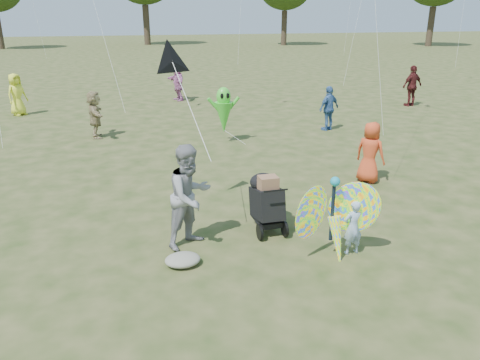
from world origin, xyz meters
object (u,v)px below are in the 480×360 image
object	(u,v)px
crowd_g	(17,95)
alien_kite	(224,112)
child_girl	(353,227)
crowd_d	(95,114)
crowd_h	(412,86)
crowd_j	(178,81)
crowd_c	(329,108)
butterfly_kite	(334,219)
crowd_a	(370,152)
adult_man	(190,196)
jogging_stroller	(266,199)

from	to	relation	value
crowd_g	alien_kite	xyz separation A→B (m)	(6.97, -6.09, 0.15)
child_girl	crowd_d	world-z (taller)	crowd_d
crowd_h	crowd_j	size ratio (longest dim) A/B	1.01
crowd_d	crowd_g	bearing A→B (deg)	31.84
child_girl	crowd_c	distance (m)	8.91
crowd_j	alien_kite	distance (m)	7.80
crowd_g	butterfly_kite	xyz separation A→B (m)	(7.11, -13.67, -0.13)
crowd_g	butterfly_kite	size ratio (longest dim) A/B	0.94
child_girl	crowd_a	size ratio (longest dim) A/B	0.66
crowd_h	crowd_a	bearing A→B (deg)	38.80
crowd_h	crowd_d	bearing A→B (deg)	-2.94
crowd_j	child_girl	bearing A→B (deg)	-8.44
adult_man	crowd_j	bearing A→B (deg)	49.62
crowd_h	jogging_stroller	world-z (taller)	crowd_h
crowd_a	butterfly_kite	size ratio (longest dim) A/B	0.85
child_girl	crowd_j	world-z (taller)	crowd_j
child_girl	crowd_j	size ratio (longest dim) A/B	0.56
crowd_d	adult_man	bearing A→B (deg)	-170.52
adult_man	alien_kite	xyz separation A→B (m)	(2.08, 6.54, 0.05)
child_girl	crowd_h	xyz separation A→B (m)	(8.71, 11.40, 0.38)
crowd_d	crowd_g	size ratio (longest dim) A/B	0.93
crowd_h	crowd_g	bearing A→B (deg)	-20.26
crowd_d	jogging_stroller	size ratio (longest dim) A/B	1.40
child_girl	crowd_h	size ratio (longest dim) A/B	0.56
crowd_a	adult_man	bearing A→B (deg)	80.07
jogging_stroller	adult_man	bearing A→B (deg)	-171.03
crowd_j	crowd_a	bearing A→B (deg)	1.95
child_girl	adult_man	xyz separation A→B (m)	(-2.58, 1.02, 0.43)
adult_man	jogging_stroller	world-z (taller)	adult_man
crowd_h	alien_kite	distance (m)	9.98
crowd_c	crowd_j	bearing A→B (deg)	-82.75
alien_kite	adult_man	bearing A→B (deg)	-107.63
child_girl	crowd_j	bearing A→B (deg)	-91.10
butterfly_kite	crowd_a	bearing A→B (deg)	52.57
crowd_a	crowd_j	distance (m)	12.54
alien_kite	crowd_h	bearing A→B (deg)	22.63
crowd_a	alien_kite	xyz separation A→B (m)	(-2.58, 4.39, 0.23)
crowd_d	alien_kite	distance (m)	4.24
crowd_h	alien_kite	xyz separation A→B (m)	(-9.21, -3.84, 0.10)
crowd_c	crowd_g	world-z (taller)	crowd_g
child_girl	adult_man	world-z (taller)	adult_man
crowd_d	crowd_c	bearing A→B (deg)	-100.19
adult_man	crowd_c	distance (m)	9.36
crowd_c	crowd_d	distance (m)	7.82
jogging_stroller	alien_kite	world-z (taller)	alien_kite
crowd_h	adult_man	bearing A→B (deg)	30.24
crowd_d	alien_kite	world-z (taller)	alien_kite
crowd_c	butterfly_kite	xyz separation A→B (m)	(-3.72, -8.27, -0.08)
crowd_g	alien_kite	size ratio (longest dim) A/B	0.94
crowd_d	jogging_stroller	xyz separation A→B (m)	(3.27, -7.95, -0.15)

